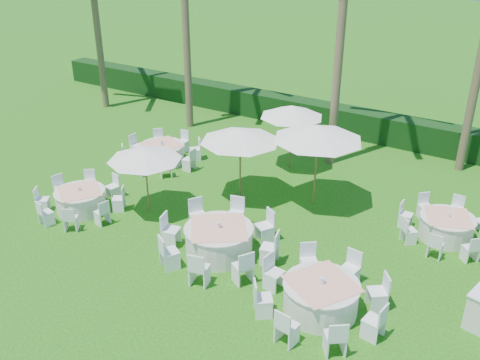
{
  "coord_description": "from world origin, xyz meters",
  "views": [
    {
      "loc": [
        7.98,
        -9.63,
        8.82
      ],
      "look_at": [
        -0.1,
        3.23,
        1.3
      ],
      "focal_mm": 40.0,
      "sensor_mm": 36.0,
      "label": 1
    }
  ],
  "objects_px": {
    "banquet_table_f": "(446,227)",
    "umbrella_d": "(318,133)",
    "banquet_table_a": "(81,200)",
    "umbrella_a": "(144,154)",
    "umbrella_b": "(240,135)",
    "banquet_table_d": "(162,153)",
    "umbrella_c": "(292,111)",
    "banquet_table_c": "(321,296)",
    "banquet_table_b": "(219,240)"
  },
  "relations": [
    {
      "from": "banquet_table_a",
      "to": "banquet_table_d",
      "type": "xyz_separation_m",
      "value": [
        -0.19,
        4.43,
        0.02
      ]
    },
    {
      "from": "banquet_table_d",
      "to": "umbrella_a",
      "type": "distance_m",
      "value": 4.29
    },
    {
      "from": "umbrella_a",
      "to": "umbrella_c",
      "type": "distance_m",
      "value": 6.07
    },
    {
      "from": "banquet_table_a",
      "to": "banquet_table_d",
      "type": "distance_m",
      "value": 4.44
    },
    {
      "from": "umbrella_b",
      "to": "banquet_table_a",
      "type": "bearing_deg",
      "value": -138.03
    },
    {
      "from": "banquet_table_d",
      "to": "umbrella_d",
      "type": "relative_size",
      "value": 1.04
    },
    {
      "from": "banquet_table_b",
      "to": "umbrella_a",
      "type": "distance_m",
      "value": 3.8
    },
    {
      "from": "banquet_table_f",
      "to": "umbrella_b",
      "type": "bearing_deg",
      "value": -170.48
    },
    {
      "from": "banquet_table_f",
      "to": "umbrella_d",
      "type": "height_order",
      "value": "umbrella_d"
    },
    {
      "from": "banquet_table_f",
      "to": "umbrella_d",
      "type": "xyz_separation_m",
      "value": [
        -4.32,
        -0.18,
        2.22
      ]
    },
    {
      "from": "banquet_table_a",
      "to": "umbrella_b",
      "type": "distance_m",
      "value": 5.71
    },
    {
      "from": "banquet_table_b",
      "to": "banquet_table_a",
      "type": "bearing_deg",
      "value": -176.43
    },
    {
      "from": "banquet_table_d",
      "to": "banquet_table_f",
      "type": "xyz_separation_m",
      "value": [
        10.86,
        0.28,
        -0.03
      ]
    },
    {
      "from": "umbrella_c",
      "to": "banquet_table_c",
      "type": "bearing_deg",
      "value": -57.5
    },
    {
      "from": "banquet_table_d",
      "to": "umbrella_b",
      "type": "relative_size",
      "value": 1.13
    },
    {
      "from": "banquet_table_b",
      "to": "umbrella_d",
      "type": "bearing_deg",
      "value": 76.1
    },
    {
      "from": "banquet_table_a",
      "to": "banquet_table_b",
      "type": "bearing_deg",
      "value": 3.57
    },
    {
      "from": "umbrella_a",
      "to": "banquet_table_f",
      "type": "bearing_deg",
      "value": 22.39
    },
    {
      "from": "banquet_table_c",
      "to": "banquet_table_f",
      "type": "xyz_separation_m",
      "value": [
        1.82,
        5.13,
        -0.06
      ]
    },
    {
      "from": "banquet_table_f",
      "to": "umbrella_a",
      "type": "xyz_separation_m",
      "value": [
        -8.7,
        -3.58,
        1.7
      ]
    },
    {
      "from": "banquet_table_c",
      "to": "banquet_table_f",
      "type": "bearing_deg",
      "value": 70.47
    },
    {
      "from": "banquet_table_a",
      "to": "banquet_table_b",
      "type": "relative_size",
      "value": 0.83
    },
    {
      "from": "banquet_table_d",
      "to": "umbrella_b",
      "type": "distance_m",
      "value": 4.68
    },
    {
      "from": "banquet_table_d",
      "to": "banquet_table_c",
      "type": "bearing_deg",
      "value": -28.25
    },
    {
      "from": "banquet_table_b",
      "to": "umbrella_b",
      "type": "height_order",
      "value": "umbrella_b"
    },
    {
      "from": "banquet_table_d",
      "to": "umbrella_a",
      "type": "relative_size",
      "value": 1.28
    },
    {
      "from": "banquet_table_d",
      "to": "umbrella_b",
      "type": "bearing_deg",
      "value": -11.42
    },
    {
      "from": "banquet_table_a",
      "to": "banquet_table_f",
      "type": "relative_size",
      "value": 1.02
    },
    {
      "from": "banquet_table_b",
      "to": "umbrella_c",
      "type": "distance_m",
      "value": 6.74
    },
    {
      "from": "umbrella_d",
      "to": "umbrella_a",
      "type": "bearing_deg",
      "value": -142.15
    },
    {
      "from": "umbrella_d",
      "to": "banquet_table_b",
      "type": "bearing_deg",
      "value": -103.9
    },
    {
      "from": "banquet_table_c",
      "to": "banquet_table_f",
      "type": "height_order",
      "value": "banquet_table_c"
    },
    {
      "from": "banquet_table_d",
      "to": "umbrella_b",
      "type": "xyz_separation_m",
      "value": [
        4.18,
        -0.84,
        1.92
      ]
    },
    {
      "from": "banquet_table_f",
      "to": "umbrella_c",
      "type": "relative_size",
      "value": 1.14
    },
    {
      "from": "banquet_table_a",
      "to": "banquet_table_b",
      "type": "height_order",
      "value": "banquet_table_b"
    },
    {
      "from": "umbrella_a",
      "to": "umbrella_c",
      "type": "height_order",
      "value": "umbrella_c"
    },
    {
      "from": "banquet_table_d",
      "to": "banquet_table_a",
      "type": "bearing_deg",
      "value": -87.56
    },
    {
      "from": "banquet_table_c",
      "to": "umbrella_a",
      "type": "xyz_separation_m",
      "value": [
        -6.88,
        1.55,
        1.65
      ]
    },
    {
      "from": "banquet_table_a",
      "to": "umbrella_a",
      "type": "bearing_deg",
      "value": 29.75
    },
    {
      "from": "banquet_table_d",
      "to": "umbrella_c",
      "type": "relative_size",
      "value": 1.22
    },
    {
      "from": "banquet_table_c",
      "to": "umbrella_a",
      "type": "height_order",
      "value": "umbrella_a"
    },
    {
      "from": "banquet_table_a",
      "to": "banquet_table_f",
      "type": "distance_m",
      "value": 11.66
    },
    {
      "from": "umbrella_a",
      "to": "umbrella_c",
      "type": "relative_size",
      "value": 0.95
    },
    {
      "from": "banquet_table_a",
      "to": "umbrella_d",
      "type": "xyz_separation_m",
      "value": [
        6.35,
        4.53,
        2.21
      ]
    },
    {
      "from": "umbrella_a",
      "to": "umbrella_d",
      "type": "xyz_separation_m",
      "value": [
        4.38,
        3.4,
        0.51
      ]
    },
    {
      "from": "umbrella_a",
      "to": "umbrella_c",
      "type": "xyz_separation_m",
      "value": [
        2.32,
        5.61,
        0.21
      ]
    },
    {
      "from": "banquet_table_a",
      "to": "umbrella_b",
      "type": "height_order",
      "value": "umbrella_b"
    },
    {
      "from": "banquet_table_b",
      "to": "umbrella_b",
      "type": "distance_m",
      "value": 3.98
    },
    {
      "from": "banquet_table_d",
      "to": "banquet_table_b",
      "type": "bearing_deg",
      "value": -36.71
    },
    {
      "from": "banquet_table_c",
      "to": "umbrella_b",
      "type": "distance_m",
      "value": 6.58
    }
  ]
}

